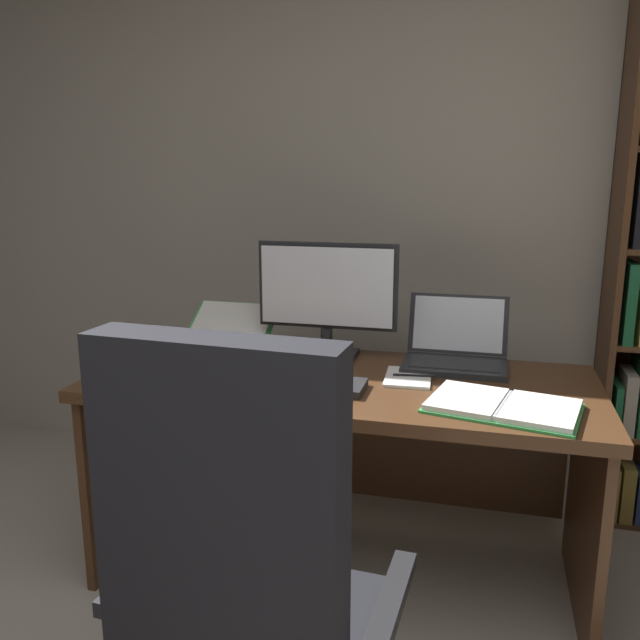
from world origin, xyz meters
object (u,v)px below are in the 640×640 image
(desk, at_px, (346,424))
(computer_mouse, at_px, (212,374))
(reading_stand_with_book, at_px, (231,326))
(laptop, at_px, (456,352))
(open_binder, at_px, (503,406))
(pen, at_px, (414,375))
(keyboard, at_px, (299,383))
(notepad, at_px, (408,377))
(monitor, at_px, (327,299))
(office_chair, at_px, (247,625))

(desk, height_order, computer_mouse, computer_mouse)
(computer_mouse, xyz_separation_m, reading_stand_with_book, (-0.10, 0.42, 0.06))
(laptop, xyz_separation_m, open_binder, (0.16, -0.42, -0.04))
(computer_mouse, bearing_deg, pen, 14.75)
(keyboard, distance_m, computer_mouse, 0.30)
(open_binder, height_order, notepad, open_binder)
(monitor, bearing_deg, computer_mouse, -129.52)
(reading_stand_with_book, bearing_deg, computer_mouse, -75.96)
(desk, distance_m, notepad, 0.30)
(monitor, distance_m, pen, 0.45)
(office_chair, xyz_separation_m, laptop, (0.35, 1.16, 0.30))
(keyboard, xyz_separation_m, pen, (0.35, 0.17, 0.00))
(desk, relative_size, keyboard, 3.97)
(laptop, height_order, computer_mouse, laptop)
(keyboard, bearing_deg, notepad, 27.51)
(computer_mouse, xyz_separation_m, notepad, (0.63, 0.17, -0.02))
(pen, bearing_deg, desk, 171.41)
(desk, xyz_separation_m, pen, (0.24, -0.04, 0.21))
(computer_mouse, bearing_deg, laptop, 25.61)
(computer_mouse, height_order, pen, computer_mouse)
(keyboard, bearing_deg, monitor, 90.00)
(desk, bearing_deg, open_binder, -26.34)
(computer_mouse, relative_size, pen, 0.74)
(computer_mouse, xyz_separation_m, open_binder, (0.93, -0.05, -0.01))
(desk, bearing_deg, keyboard, -118.14)
(laptop, relative_size, open_binder, 0.76)
(pen, bearing_deg, notepad, 180.00)
(laptop, bearing_deg, pen, -121.64)
(keyboard, xyz_separation_m, computer_mouse, (-0.30, 0.00, 0.01))
(open_binder, distance_m, notepad, 0.37)
(monitor, relative_size, pen, 3.70)
(office_chair, relative_size, pen, 8.00)
(office_chair, bearing_deg, monitor, 99.19)
(office_chair, xyz_separation_m, open_binder, (0.51, 0.74, 0.26))
(notepad, bearing_deg, monitor, 149.42)
(computer_mouse, bearing_deg, office_chair, -62.30)
(office_chair, height_order, reading_stand_with_book, office_chair)
(desk, xyz_separation_m, monitor, (-0.11, 0.16, 0.41))
(desk, relative_size, notepad, 7.94)
(office_chair, relative_size, laptop, 3.15)
(monitor, bearing_deg, notepad, -30.58)
(keyboard, bearing_deg, desk, 61.86)
(notepad, bearing_deg, pen, 0.00)
(office_chair, relative_size, computer_mouse, 10.77)
(laptop, relative_size, reading_stand_with_book, 1.05)
(reading_stand_with_book, bearing_deg, open_binder, -24.44)
(office_chair, height_order, open_binder, office_chair)
(office_chair, bearing_deg, notepad, 81.14)
(monitor, relative_size, open_binder, 1.10)
(laptop, xyz_separation_m, keyboard, (-0.47, -0.37, -0.04))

